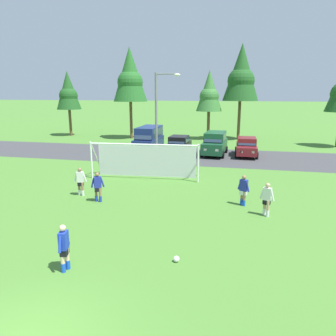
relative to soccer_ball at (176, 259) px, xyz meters
The scene contains 18 objects.
ground_plane 10.73m from the soccer_ball, 105.29° to the left, with size 400.00×400.00×0.00m, color #477A2D.
parking_lot_strip 19.33m from the soccer_ball, 98.41° to the left, with size 52.00×8.40×0.01m, color #3D3D3F.
soccer_ball is the anchor object (origin of this frame).
soccer_goal 11.70m from the soccer_ball, 111.67° to the left, with size 7.55×2.51×2.57m.
player_striker_near 6.23m from the soccer_ball, 56.78° to the left, with size 0.70×0.39×1.64m.
player_midfield_center 6.87m from the soccer_ball, 70.26° to the left, with size 0.65×0.50×1.64m.
player_defender_far 9.18m from the soccer_ball, 138.23° to the left, with size 0.74×0.37×1.64m.
player_winger_left 7.60m from the soccer_ball, 135.45° to the left, with size 0.71×0.41×1.64m.
player_winger_right 3.83m from the soccer_ball, 159.02° to the right, with size 0.31×0.75×1.64m.
parked_car_slot_far_left 21.33m from the soccer_ball, 108.53° to the left, with size 2.23×4.81×2.52m.
parked_car_slot_left 20.17m from the soccer_ball, 100.54° to the left, with size 2.15×4.26×1.72m.
parked_car_slot_center_left 20.13m from the soccer_ball, 90.69° to the left, with size 2.36×4.71×2.16m.
parked_car_slot_center 20.39m from the soccer_ball, 82.45° to the left, with size 2.08×4.22×1.72m.
tree_left_edge 36.63m from the soccer_ball, 124.78° to the left, with size 3.22×3.22×8.58m.
tree_mid_left 32.12m from the soccer_ball, 111.87° to the left, with size 4.22×4.22×11.26m.
tree_center_back 30.91m from the soccer_ball, 93.55° to the left, with size 3.18×3.18×8.48m.
tree_mid_right 31.95m from the soccer_ball, 86.57° to the left, with size 4.32×4.32×11.52m.
street_lamp 14.83m from the soccer_ball, 106.67° to the left, with size 2.00×0.32×7.24m.
Camera 1 is at (4.75, -5.28, 5.83)m, focal length 33.97 mm.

